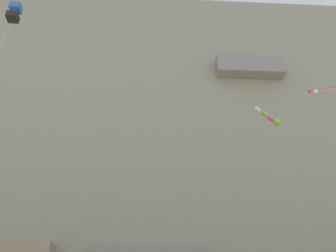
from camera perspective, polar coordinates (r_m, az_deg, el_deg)
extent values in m
cube|color=gray|center=(80.62, -2.59, -4.69)|extent=(180.00, 24.70, 77.31)
cube|color=gray|center=(81.25, 12.87, 8.74)|extent=(14.67, 4.87, 4.31)
ellipsoid|color=#8CCC33|center=(51.14, 17.16, 0.64)|extent=(1.73, 1.71, 1.10)
ellipsoid|color=pink|center=(49.81, 16.25, 1.26)|extent=(1.60, 1.56, 0.92)
ellipsoid|color=#8CCC33|center=(48.50, 15.29, 1.92)|extent=(1.46, 1.42, 0.73)
ellipsoid|color=white|center=(47.21, 14.28, 2.60)|extent=(1.33, 1.27, 0.55)
cylinder|color=silver|center=(43.12, 20.91, -13.48)|extent=(0.23, 4.54, 27.72)
cube|color=blue|center=(37.27, -23.35, 17.07)|extent=(0.97, 0.97, 0.66)
cube|color=black|center=(36.40, -23.77, 15.79)|extent=(0.97, 0.97, 0.66)
cylinder|color=black|center=(36.68, -22.91, 16.49)|extent=(0.03, 0.03, 1.79)
cylinder|color=black|center=(36.98, -24.20, 16.39)|extent=(0.03, 0.03, 1.79)
cylinder|color=black|center=(55.80, 24.05, 5.58)|extent=(5.21, 1.40, 0.03)
cube|color=pink|center=(55.99, 25.45, 5.46)|extent=(0.47, 0.16, 0.53)
cube|color=pink|center=(55.75, 24.56, 5.38)|extent=(0.47, 0.17, 0.53)
cube|color=pink|center=(55.52, 23.66, 5.30)|extent=(0.47, 0.16, 0.53)
cube|color=white|center=(55.31, 22.76, 5.22)|extent=(0.48, 0.20, 0.53)
cube|color=red|center=(55.12, 21.85, 5.14)|extent=(0.47, 0.15, 0.53)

